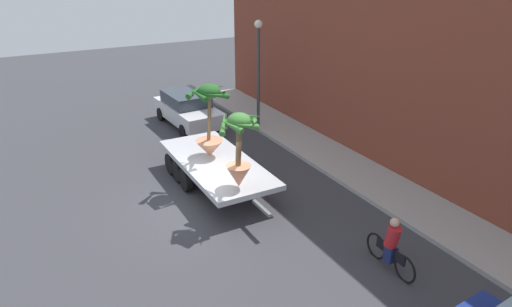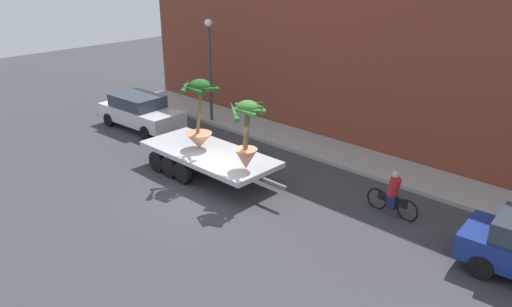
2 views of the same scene
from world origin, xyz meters
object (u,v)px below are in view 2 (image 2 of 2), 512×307
at_px(potted_palm_rear, 247,135).
at_px(potted_palm_middle, 199,117).
at_px(street_lamp, 210,57).
at_px(trailing_car, 140,111).
at_px(flatbed_trailer, 204,155).
at_px(cyclist, 393,195).

distance_m(potted_palm_rear, potted_palm_middle, 2.57).
bearing_deg(potted_palm_rear, street_lamp, 146.90).
height_order(potted_palm_rear, trailing_car, potted_palm_rear).
relative_size(potted_palm_middle, street_lamp, 0.55).
height_order(potted_palm_middle, street_lamp, street_lamp).
bearing_deg(trailing_car, flatbed_trailer, -12.74).
relative_size(potted_palm_rear, street_lamp, 0.50).
bearing_deg(cyclist, flatbed_trailer, -163.03).
bearing_deg(flatbed_trailer, potted_palm_middle, -174.53).
bearing_deg(potted_palm_rear, flatbed_trailer, 176.04).
height_order(flatbed_trailer, street_lamp, street_lamp).
xyz_separation_m(potted_palm_rear, cyclist, (4.28, 2.20, -1.55)).
bearing_deg(potted_palm_middle, trailing_car, 166.76).
relative_size(trailing_car, street_lamp, 0.92).
xyz_separation_m(cyclist, street_lamp, (-11.00, 2.18, 2.56)).
bearing_deg(flatbed_trailer, trailing_car, 167.26).
bearing_deg(potted_palm_middle, street_lamp, 134.50).
distance_m(cyclist, street_lamp, 11.51).
distance_m(potted_palm_rear, street_lamp, 8.09).
relative_size(flatbed_trailer, trailing_car, 1.45).
xyz_separation_m(potted_palm_middle, cyclist, (6.84, 2.05, -1.55)).
height_order(cyclist, street_lamp, street_lamp).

